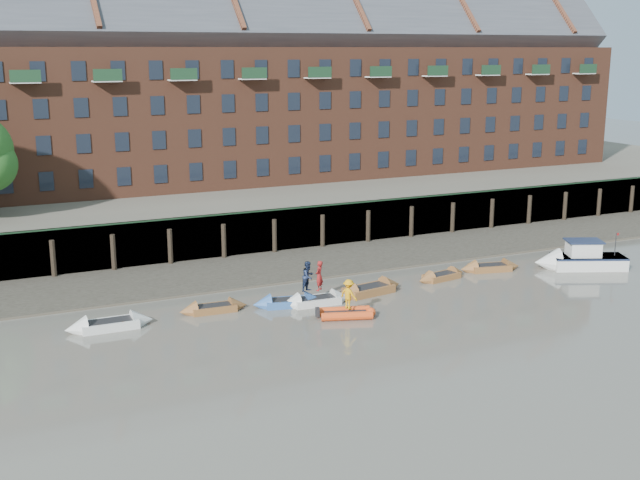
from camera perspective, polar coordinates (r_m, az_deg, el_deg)
ground at (r=43.28m, az=10.08°, el=-7.14°), size 220.00×220.00×0.00m
foreshore at (r=58.19m, az=-0.04°, el=-1.55°), size 110.00×8.00×0.50m
mud_band at (r=55.23m, az=1.44°, el=-2.38°), size 110.00×1.60×0.10m
river_wall at (r=61.70m, az=-1.74°, el=0.83°), size 110.00×1.23×3.30m
bank_terrace at (r=74.17m, az=-5.89°, el=2.92°), size 110.00×28.00×3.20m
apartment_terrace at (r=73.91m, az=-6.36°, el=11.63°), size 80.60×15.56×20.98m
rowboat_0 at (r=45.91m, az=-14.73°, el=-5.84°), size 4.83×1.46×1.40m
rowboat_1 at (r=47.65m, az=-7.58°, el=-4.84°), size 4.11×1.39×1.18m
rowboat_2 at (r=48.30m, az=-2.26°, el=-4.46°), size 4.48×2.09×1.25m
rowboat_3 at (r=48.54m, az=-0.29°, el=-4.35°), size 4.53×1.53×1.30m
rowboat_4 at (r=50.67m, az=3.49°, el=-3.57°), size 5.17×2.28×1.45m
rowboat_5 at (r=54.35m, az=8.64°, el=-2.57°), size 4.12×1.85×1.16m
rowboat_6 at (r=57.05m, az=12.00°, el=-1.93°), size 4.54×2.15×1.27m
rib_tender at (r=46.32m, az=2.00°, el=-5.22°), size 3.32×2.34×0.56m
motor_launch at (r=59.01m, az=17.59°, el=-1.32°), size 6.61×4.38×2.60m
person_rower_a at (r=48.16m, az=-0.06°, el=-2.55°), size 0.79×0.78×1.83m
person_rower_b at (r=48.00m, az=-0.84°, el=-2.60°), size 1.13×1.06×1.85m
person_rib_crew at (r=45.94m, az=2.06°, el=-3.87°), size 1.05×1.29×1.74m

